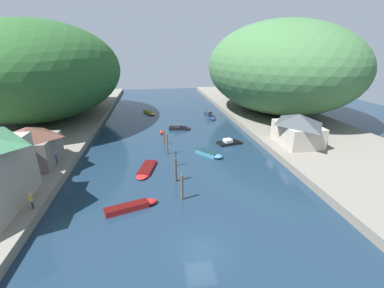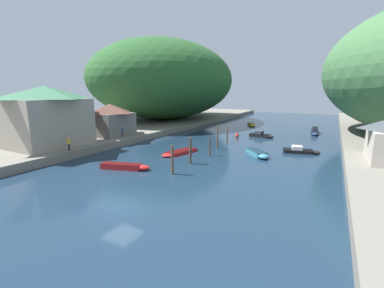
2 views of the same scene
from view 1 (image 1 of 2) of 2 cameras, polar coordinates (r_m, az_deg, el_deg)
water_surface at (r=49.44m, az=-4.39°, el=1.55°), size 130.00×130.00×0.00m
left_bank at (r=54.14m, az=-32.96°, el=0.50°), size 22.00×120.00×1.05m
right_bank at (r=57.21m, az=22.53°, el=3.19°), size 22.00×120.00×1.05m
hillside_left at (r=67.24m, az=-30.33°, el=13.91°), size 33.11×46.35×20.80m
hillside_right at (r=68.01m, az=18.60°, el=15.85°), size 32.92×46.09×21.39m
boathouse_shed at (r=40.33m, az=-32.23°, el=-0.30°), size 6.45×6.85×5.34m
right_bank_cottage at (r=45.46m, az=22.46°, el=3.18°), size 6.04×8.39×5.02m
boat_far_upstream at (r=36.11m, az=-10.21°, el=-5.73°), size 3.06×6.07×0.40m
boat_navy_launch at (r=63.91m, az=4.01°, el=6.31°), size 1.88×6.56×1.48m
boat_small_dinghy at (r=53.96m, az=-2.68°, el=3.60°), size 4.71×2.40×1.12m
boat_far_right_bank at (r=68.45m, az=-9.39°, el=6.87°), size 3.32×5.17×0.52m
boat_red_skiff at (r=40.60m, az=4.08°, el=-2.20°), size 4.15×4.59×0.70m
boat_cabin_cruiser at (r=28.51m, az=-12.92°, el=-13.31°), size 5.67×2.74×0.63m
boat_mid_channel at (r=46.15m, az=8.57°, el=0.38°), size 5.12×2.91×0.96m
mooring_post_nearest at (r=28.71m, az=-2.22°, el=-9.56°), size 0.28×0.28×3.11m
mooring_post_second at (r=32.49m, az=-3.67°, el=-5.72°), size 0.30×0.30×3.21m
mooring_post_middle at (r=36.83m, az=-3.69°, el=-3.13°), size 0.21×0.21×2.45m
mooring_post_fourth at (r=40.81m, az=-5.51°, el=-0.03°), size 0.24×0.24×3.45m
mooring_post_farthest at (r=45.40m, az=-6.19°, el=1.40°), size 0.23×0.23×2.44m
channel_buoy_near at (r=51.19m, az=-6.79°, el=2.60°), size 0.70×0.70×1.04m
person_on_quay at (r=30.13m, az=-32.14°, el=-10.42°), size 0.32×0.43×1.69m
person_by_boathouse at (r=39.46m, az=-27.99°, el=-2.69°), size 0.26×0.40×1.69m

